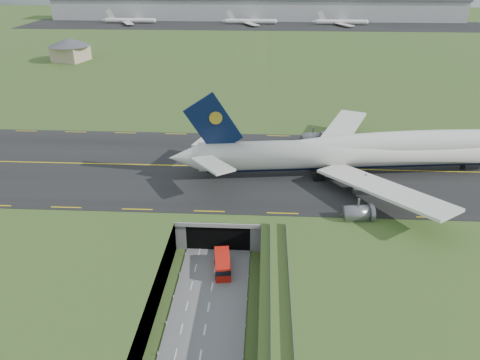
{
  "coord_description": "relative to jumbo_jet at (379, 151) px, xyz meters",
  "views": [
    {
      "loc": [
        8.12,
        -65.42,
        50.64
      ],
      "look_at": [
        3.44,
        20.0,
        9.1
      ],
      "focal_mm": 35.0,
      "sensor_mm": 36.0,
      "label": 1
    }
  ],
  "objects": [
    {
      "name": "ground",
      "position": [
        -33.7,
        -31.83,
        -11.36
      ],
      "size": [
        900.0,
        900.0,
        0.0
      ],
      "primitive_type": "plane",
      "color": "#3A5622",
      "rests_on": "ground"
    },
    {
      "name": "shuttle_tram",
      "position": [
        -32.33,
        -30.26,
        -9.76
      ],
      "size": [
        3.58,
        7.39,
        2.91
      ],
      "rotation": [
        0.0,
        0.0,
        0.13
      ],
      "color": "red",
      "rests_on": "ground"
    },
    {
      "name": "jumbo_jet",
      "position": [
        0.0,
        0.0,
        0.0
      ],
      "size": [
        93.15,
        59.79,
        19.94
      ],
      "rotation": [
        0.0,
        0.0,
        0.13
      ],
      "color": "silver",
      "rests_on": "ground"
    },
    {
      "name": "cargo_terminal",
      "position": [
        -33.8,
        267.58,
        2.59
      ],
      "size": [
        320.0,
        67.0,
        15.6
      ],
      "color": "#B2B2B2",
      "rests_on": "ground"
    },
    {
      "name": "distant_hills",
      "position": [
        30.68,
        398.17,
        -15.36
      ],
      "size": [
        700.0,
        91.0,
        60.0
      ],
      "color": "#51615F",
      "rests_on": "ground"
    },
    {
      "name": "service_building",
      "position": [
        -114.84,
        115.7,
        0.77
      ],
      "size": [
        23.34,
        23.34,
        10.35
      ],
      "rotation": [
        0.0,
        0.0,
        -0.27
      ],
      "color": "tan",
      "rests_on": "ground"
    },
    {
      "name": "trench_road",
      "position": [
        -33.7,
        -39.33,
        -11.26
      ],
      "size": [
        12.0,
        75.0,
        0.2
      ],
      "primitive_type": "cube",
      "color": "slate",
      "rests_on": "ground"
    },
    {
      "name": "guideway",
      "position": [
        -22.7,
        -50.94,
        -6.04
      ],
      "size": [
        3.0,
        53.0,
        7.05
      ],
      "color": "#A8A8A3",
      "rests_on": "ground"
    },
    {
      "name": "airfield_deck",
      "position": [
        -33.7,
        -31.83,
        -8.36
      ],
      "size": [
        800.0,
        800.0,
        6.0
      ],
      "primitive_type": "cube",
      "color": "gray",
      "rests_on": "ground"
    },
    {
      "name": "taxiway",
      "position": [
        -33.7,
        1.17,
        -5.27
      ],
      "size": [
        800.0,
        44.0,
        0.18
      ],
      "primitive_type": "cube",
      "color": "black",
      "rests_on": "airfield_deck"
    },
    {
      "name": "tunnel_portal",
      "position": [
        -33.7,
        -15.12,
        -8.03
      ],
      "size": [
        17.0,
        22.3,
        6.0
      ],
      "color": "gray",
      "rests_on": "ground"
    }
  ]
}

